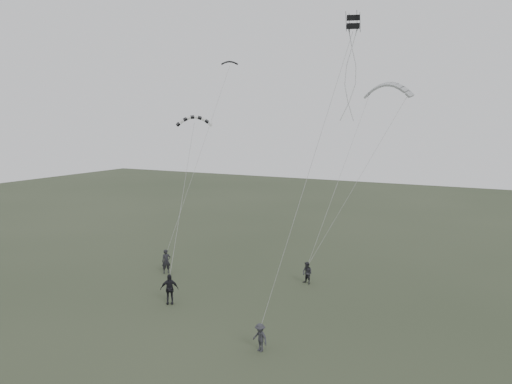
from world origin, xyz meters
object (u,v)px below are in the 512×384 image
at_px(kite_box, 353,22).
at_px(flyer_left, 166,261).
at_px(flyer_right, 307,273).
at_px(kite_pale_large, 388,84).
at_px(kite_striped, 194,117).
at_px(kite_dark_small, 230,62).
at_px(flyer_center, 169,289).
at_px(flyer_far, 260,337).

bearing_deg(kite_box, flyer_left, 152.33).
relative_size(flyer_right, kite_box, 2.17).
distance_m(flyer_right, kite_pale_large, 15.79).
relative_size(flyer_left, kite_striped, 0.72).
bearing_deg(flyer_left, kite_box, -57.85).
xyz_separation_m(kite_dark_small, kite_pale_large, (13.80, 0.58, -2.36)).
distance_m(flyer_right, kite_striped, 14.03).
bearing_deg(flyer_right, flyer_center, -108.65).
height_order(flyer_center, kite_striped, kite_striped).
distance_m(flyer_right, flyer_far, 11.31).
bearing_deg(flyer_left, flyer_far, -81.96).
distance_m(kite_dark_small, kite_box, 18.48).
bearing_deg(flyer_center, kite_dark_small, 69.85).
bearing_deg(flyer_center, kite_box, -21.58).
bearing_deg(kite_pale_large, flyer_center, -123.67).
relative_size(flyer_left, kite_dark_small, 1.27).
bearing_deg(flyer_right, flyer_left, -145.29).
height_order(flyer_far, kite_box, kite_box).
relative_size(kite_pale_large, kite_box, 5.03).
bearing_deg(kite_dark_small, kite_pale_large, -26.71).
height_order(flyer_far, kite_dark_small, kite_dark_small).
height_order(flyer_center, kite_box, kite_box).
xyz_separation_m(flyer_left, kite_dark_small, (0.79, 8.70, 16.02)).
distance_m(flyer_left, kite_dark_small, 18.24).
height_order(flyer_left, flyer_far, flyer_left).
relative_size(kite_dark_small, kite_box, 1.99).
distance_m(flyer_center, flyer_far, 8.94).
distance_m(flyer_right, flyer_center, 10.17).
xyz_separation_m(flyer_center, flyer_far, (8.28, -3.35, -0.25)).
height_order(flyer_center, kite_dark_small, kite_dark_small).
bearing_deg(flyer_left, flyer_center, -98.53).
relative_size(kite_dark_small, kite_striped, 0.57).
distance_m(flyer_left, flyer_far, 15.17).
relative_size(flyer_right, kite_dark_small, 1.09).
distance_m(flyer_right, kite_box, 17.79).
height_order(flyer_right, flyer_far, flyer_right).
relative_size(flyer_left, flyer_right, 1.16).
height_order(flyer_left, kite_pale_large, kite_pale_large).
bearing_deg(kite_box, flyer_center, 175.12).
bearing_deg(kite_box, kite_striped, 149.22).
bearing_deg(flyer_right, kite_dark_small, 169.58).
distance_m(kite_pale_large, kite_box, 12.34).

